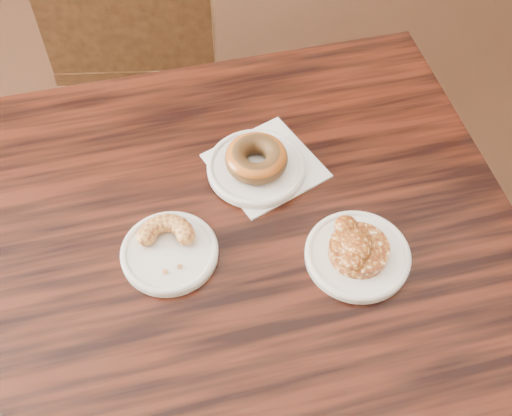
{
  "coord_description": "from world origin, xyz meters",
  "views": [
    {
      "loc": [
        0.06,
        -0.74,
        1.65
      ],
      "look_at": [
        0.08,
        -0.13,
        0.8
      ],
      "focal_mm": 45.0,
      "sensor_mm": 36.0,
      "label": 1
    }
  ],
  "objects_px": {
    "cafe_table": "(260,330)",
    "cruller_fragment": "(168,246)",
    "glazed_donut": "(256,158)",
    "apple_fritter": "(359,248)",
    "chair_far": "(141,27)"
  },
  "relations": [
    {
      "from": "cafe_table",
      "to": "glazed_donut",
      "type": "bearing_deg",
      "value": 80.06
    },
    {
      "from": "apple_fritter",
      "to": "cruller_fragment",
      "type": "distance_m",
      "value": 0.31
    },
    {
      "from": "cafe_table",
      "to": "glazed_donut",
      "type": "height_order",
      "value": "glazed_donut"
    },
    {
      "from": "cafe_table",
      "to": "apple_fritter",
      "type": "relative_size",
      "value": 6.46
    },
    {
      "from": "cafe_table",
      "to": "glazed_donut",
      "type": "distance_m",
      "value": 0.43
    },
    {
      "from": "chair_far",
      "to": "cruller_fragment",
      "type": "distance_m",
      "value": 1.04
    },
    {
      "from": "cafe_table",
      "to": "chair_far",
      "type": "height_order",
      "value": "chair_far"
    },
    {
      "from": "apple_fritter",
      "to": "cruller_fragment",
      "type": "height_order",
      "value": "apple_fritter"
    },
    {
      "from": "chair_far",
      "to": "cruller_fragment",
      "type": "xyz_separation_m",
      "value": [
        0.17,
        -0.97,
        0.33
      ]
    },
    {
      "from": "cruller_fragment",
      "to": "glazed_donut",
      "type": "bearing_deg",
      "value": 49.67
    },
    {
      "from": "cafe_table",
      "to": "chair_far",
      "type": "bearing_deg",
      "value": 96.88
    },
    {
      "from": "glazed_donut",
      "to": "cruller_fragment",
      "type": "height_order",
      "value": "glazed_donut"
    },
    {
      "from": "cafe_table",
      "to": "cruller_fragment",
      "type": "relative_size",
      "value": 8.07
    },
    {
      "from": "cafe_table",
      "to": "cruller_fragment",
      "type": "distance_m",
      "value": 0.43
    },
    {
      "from": "chair_far",
      "to": "glazed_donut",
      "type": "relative_size",
      "value": 8.07
    }
  ]
}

